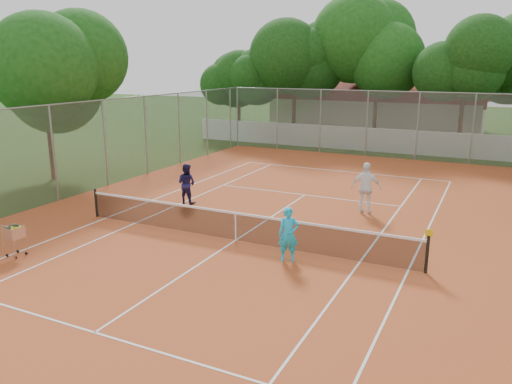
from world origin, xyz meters
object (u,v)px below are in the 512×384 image
at_px(player_near, 288,234).
at_px(player_far_left, 187,184).
at_px(tennis_net, 236,226).
at_px(ball_hopper, 15,240).
at_px(clubhouse, 378,105).
at_px(player_far_right, 366,188).

relative_size(player_near, player_far_left, 0.98).
distance_m(tennis_net, ball_hopper, 6.66).
bearing_deg(ball_hopper, clubhouse, 75.79).
distance_m(player_far_left, player_far_right, 7.19).
distance_m(clubhouse, player_far_right, 24.58).
relative_size(tennis_net, ball_hopper, 11.74).
bearing_deg(tennis_net, player_far_right, 58.81).
bearing_deg(ball_hopper, tennis_net, 29.24).
height_order(tennis_net, player_near, player_near).
distance_m(player_near, player_far_right, 5.86).
xyz_separation_m(clubhouse, ball_hopper, (-3.26, -33.08, -1.67)).
xyz_separation_m(tennis_net, player_near, (2.18, -0.84, 0.32)).
xyz_separation_m(player_far_left, player_far_right, (6.94, 1.90, 0.16)).
bearing_deg(clubhouse, ball_hopper, -95.63).
distance_m(tennis_net, player_far_left, 5.00).
bearing_deg(clubhouse, player_far_left, -94.26).
distance_m(tennis_net, clubhouse, 29.12).
bearing_deg(clubhouse, player_far_right, -78.24).
relative_size(player_far_left, ball_hopper, 1.63).
xyz_separation_m(clubhouse, player_far_right, (5.01, -24.04, -1.20)).
relative_size(clubhouse, player_far_right, 8.37).
xyz_separation_m(clubhouse, player_far_left, (-1.93, -25.93, -1.36)).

